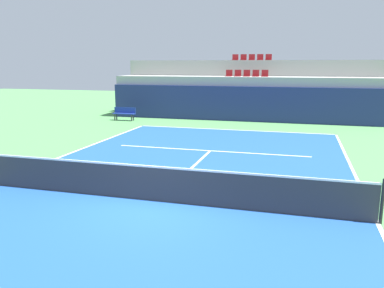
# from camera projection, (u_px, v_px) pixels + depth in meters

# --- Properties ---
(ground_plane) EXTENTS (80.00, 80.00, 0.00)m
(ground_plane) POSITION_uv_depth(u_px,v_px,m) (156.00, 201.00, 10.36)
(ground_plane) COLOR #4C8C4C
(court_surface) EXTENTS (11.00, 24.00, 0.01)m
(court_surface) POSITION_uv_depth(u_px,v_px,m) (156.00, 201.00, 10.36)
(court_surface) COLOR #1E4C99
(court_surface) RESTS_ON ground_plane
(baseline_far) EXTENTS (11.00, 0.10, 0.00)m
(baseline_far) POSITION_uv_depth(u_px,v_px,m) (233.00, 130.00, 21.62)
(baseline_far) COLOR white
(baseline_far) RESTS_ON court_surface
(sideline_right) EXTENTS (0.10, 24.00, 0.00)m
(sideline_right) POSITION_uv_depth(u_px,v_px,m) (378.00, 223.00, 8.91)
(sideline_right) COLOR white
(sideline_right) RESTS_ON court_surface
(service_line_far) EXTENTS (8.26, 0.10, 0.00)m
(service_line_far) POSITION_uv_depth(u_px,v_px,m) (210.00, 151.00, 16.39)
(service_line_far) COLOR white
(service_line_far) RESTS_ON court_surface
(centre_service_line) EXTENTS (0.10, 6.40, 0.00)m
(centre_service_line) POSITION_uv_depth(u_px,v_px,m) (189.00, 170.00, 13.37)
(centre_service_line) COLOR white
(centre_service_line) RESTS_ON court_surface
(back_wall) EXTENTS (17.85, 0.30, 2.24)m
(back_wall) POSITION_uv_depth(u_px,v_px,m) (243.00, 104.00, 24.79)
(back_wall) COLOR navy
(back_wall) RESTS_ON ground_plane
(stands_tier_lower) EXTENTS (17.85, 2.40, 2.81)m
(stands_tier_lower) POSITION_uv_depth(u_px,v_px,m) (246.00, 98.00, 26.01)
(stands_tier_lower) COLOR #9E9E99
(stands_tier_lower) RESTS_ON ground_plane
(stands_tier_upper) EXTENTS (17.85, 2.40, 3.89)m
(stands_tier_upper) POSITION_uv_depth(u_px,v_px,m) (251.00, 88.00, 28.16)
(stands_tier_upper) COLOR #9E9E99
(stands_tier_upper) RESTS_ON ground_plane
(seating_row_lower) EXTENTS (2.84, 0.44, 0.44)m
(seating_row_lower) POSITION_uv_depth(u_px,v_px,m) (247.00, 75.00, 25.79)
(seating_row_lower) COLOR maroon
(seating_row_lower) RESTS_ON stands_tier_lower
(seating_row_upper) EXTENTS (2.84, 0.44, 0.44)m
(seating_row_upper) POSITION_uv_depth(u_px,v_px,m) (252.00, 59.00, 27.83)
(seating_row_upper) COLOR maroon
(seating_row_upper) RESTS_ON stands_tier_upper
(tennis_net) EXTENTS (11.08, 0.08, 1.07)m
(tennis_net) POSITION_uv_depth(u_px,v_px,m) (156.00, 183.00, 10.25)
(tennis_net) COLOR black
(tennis_net) RESTS_ON court_surface
(player_bench) EXTENTS (1.50, 0.40, 0.85)m
(player_bench) POSITION_uv_depth(u_px,v_px,m) (124.00, 113.00, 25.30)
(player_bench) COLOR navy
(player_bench) RESTS_ON ground_plane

